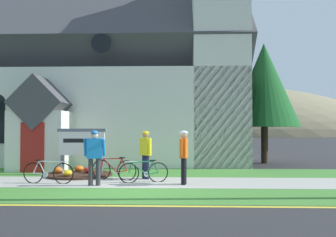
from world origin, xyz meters
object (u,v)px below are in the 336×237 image
bicycle_black (48,172)px  roadside_conifer (264,85)px  cyclist_in_yellow_jersey (94,153)px  cyclist_in_orange_jersey (146,151)px  bicycle_white (114,169)px  church_sign (82,144)px  bicycle_green (144,172)px  cyclist_in_white_jersey (184,152)px

bicycle_black → roadside_conifer: size_ratio=0.28×
cyclist_in_yellow_jersey → roadside_conifer: roadside_conifer is taller
cyclist_in_orange_jersey → roadside_conifer: bearing=46.4°
bicycle_white → cyclist_in_yellow_jersey: cyclist_in_yellow_jersey is taller
church_sign → roadside_conifer: (8.39, 4.88, 2.92)m
bicycle_black → bicycle_green: (3.20, 0.31, -0.01)m
bicycle_green → cyclist_in_yellow_jersey: size_ratio=0.94×
bicycle_black → cyclist_in_yellow_jersey: size_ratio=0.99×
bicycle_green → cyclist_in_white_jersey: bearing=-16.4°
bicycle_black → cyclist_in_orange_jersey: cyclist_in_orange_jersey is taller
cyclist_in_orange_jersey → roadside_conifer: roadside_conifer is taller
bicycle_black → cyclist_in_orange_jersey: size_ratio=1.01×
bicycle_white → roadside_conifer: size_ratio=0.26×
roadside_conifer → church_sign: bearing=-149.8°
church_sign → bicycle_white: bearing=-41.5°
bicycle_white → roadside_conifer: roadside_conifer is taller
bicycle_black → bicycle_green: size_ratio=1.06×
bicycle_white → roadside_conifer: bearing=42.5°
bicycle_white → bicycle_black: size_ratio=0.95×
bicycle_black → roadside_conifer: (8.90, 7.14, 3.77)m
cyclist_in_orange_jersey → bicycle_black: bearing=-160.4°
church_sign → cyclist_in_yellow_jersey: (1.17, -2.68, -0.17)m
roadside_conifer → bicycle_white: bearing=-137.5°
bicycle_white → cyclist_in_yellow_jersey: (-0.39, -1.31, 0.68)m
roadside_conifer → cyclist_in_orange_jersey: bearing=-133.6°
church_sign → bicycle_green: 3.43m
cyclist_in_yellow_jersey → cyclist_in_white_jersey: size_ratio=1.00×
bicycle_black → cyclist_in_white_jersey: size_ratio=1.00×
roadside_conifer → cyclist_in_yellow_jersey: bearing=-133.7°
cyclist_in_orange_jersey → roadside_conifer: size_ratio=0.27×
bicycle_black → church_sign: bearing=77.4°
cyclist_in_yellow_jersey → bicycle_black: bearing=165.8°
church_sign → roadside_conifer: bearing=30.2°
bicycle_green → cyclist_in_yellow_jersey: cyclist_in_yellow_jersey is taller
bicycle_black → cyclist_in_white_jersey: (4.55, -0.09, 0.68)m
church_sign → roadside_conifer: size_ratio=0.31×
cyclist_in_white_jersey → cyclist_in_orange_jersey: (-1.38, 1.22, -0.02)m
church_sign → bicycle_black: bearing=-102.6°
bicycle_white → roadside_conifer: 10.00m
cyclist_in_yellow_jersey → cyclist_in_white_jersey: 2.90m
roadside_conifer → bicycle_black: bearing=-141.2°
church_sign → cyclist_in_orange_jersey: size_ratio=1.13×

